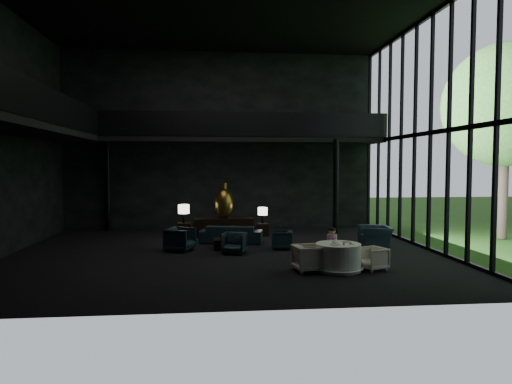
{
  "coord_description": "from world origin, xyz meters",
  "views": [
    {
      "loc": [
        -0.48,
        -14.88,
        2.9
      ],
      "look_at": [
        1.05,
        0.5,
        1.99
      ],
      "focal_mm": 32.0,
      "sensor_mm": 36.0,
      "label": 1
    }
  ],
  "objects": [
    {
      "name": "railing_back",
      "position": [
        1.0,
        4.0,
        4.6
      ],
      "size": [
        12.0,
        0.06,
        1.0
      ],
      "primitive_type": "cube",
      "color": "black",
      "rests_on": "mezzanine_back"
    },
    {
      "name": "window_armchair",
      "position": [
        5.27,
        0.55,
        0.55
      ],
      "size": [
        0.94,
        1.33,
        1.09
      ],
      "primitive_type": "imported",
      "rotation": [
        0.0,
        0.0,
        -1.68
      ],
      "color": "#202C39",
      "rests_on": "floor"
    },
    {
      "name": "dining_chair_west",
      "position": [
        2.18,
        -2.75,
        0.42
      ],
      "size": [
        0.87,
        0.91,
        0.83
      ],
      "primitive_type": "imported",
      "rotation": [
        0.0,
        0.0,
        1.72
      ],
      "color": "#AEA8A0",
      "rests_on": "floor"
    },
    {
      "name": "dining_chair_east",
      "position": [
        3.98,
        -2.73,
        0.3
      ],
      "size": [
        0.74,
        0.76,
        0.61
      ],
      "primitive_type": "imported",
      "rotation": [
        0.0,
        0.0,
        -1.19
      ],
      "color": "#A6A099",
      "rests_on": "floor"
    },
    {
      "name": "ceiling",
      "position": [
        0.0,
        0.0,
        8.0
      ],
      "size": [
        14.0,
        12.0,
        0.02
      ],
      "primitive_type": "cube",
      "color": "black",
      "rests_on": "ground"
    },
    {
      "name": "coffee_table",
      "position": [
        0.02,
        0.83,
        0.18
      ],
      "size": [
        0.81,
        0.81,
        0.36
      ],
      "primitive_type": "cube",
      "rotation": [
        0.0,
        0.0,
        0.0
      ],
      "color": "black",
      "rests_on": "floor"
    },
    {
      "name": "floor",
      "position": [
        0.0,
        0.0,
        0.0
      ],
      "size": [
        14.0,
        12.0,
        0.02
      ],
      "primitive_type": "cube",
      "color": "black",
      "rests_on": "ground"
    },
    {
      "name": "lounge_armchair_east",
      "position": [
        1.97,
        0.6,
        0.32
      ],
      "size": [
        0.69,
        0.72,
        0.64
      ],
      "primitive_type": "imported",
      "rotation": [
        0.0,
        0.0,
        -1.75
      ],
      "color": "black",
      "rests_on": "floor"
    },
    {
      "name": "plate_b",
      "position": [
        3.28,
        -2.55,
        0.76
      ],
      "size": [
        0.25,
        0.25,
        0.02
      ],
      "primitive_type": "cylinder",
      "rotation": [
        0.0,
        0.0,
        0.09
      ],
      "color": "white",
      "rests_on": "dining_table"
    },
    {
      "name": "saucer",
      "position": [
        3.32,
        -2.91,
        0.76
      ],
      "size": [
        0.21,
        0.21,
        0.01
      ],
      "primitive_type": "cylinder",
      "rotation": [
        0.0,
        0.0,
        -0.34
      ],
      "color": "white",
      "rests_on": "dining_table"
    },
    {
      "name": "column_ne",
      "position": [
        4.8,
        4.0,
        2.0
      ],
      "size": [
        0.24,
        0.24,
        4.0
      ],
      "primitive_type": "cylinder",
      "color": "black",
      "rests_on": "floor"
    },
    {
      "name": "plate_a",
      "position": [
        2.86,
        -2.94,
        0.76
      ],
      "size": [
        0.32,
        0.32,
        0.02
      ],
      "primitive_type": "cylinder",
      "rotation": [
        0.0,
        0.0,
        0.25
      ],
      "color": "white",
      "rests_on": "dining_table"
    },
    {
      "name": "curtain_wall",
      "position": [
        6.95,
        0.0,
        4.0
      ],
      "size": [
        0.2,
        12.0,
        8.0
      ],
      "primitive_type": null,
      "color": "black",
      "rests_on": "ground"
    },
    {
      "name": "sofa",
      "position": [
        0.27,
        2.04,
        0.5
      ],
      "size": [
        2.65,
        1.21,
        1.0
      ],
      "primitive_type": "imported",
      "rotation": [
        0.0,
        0.0,
        2.96
      ],
      "color": "#1C3947",
      "rests_on": "floor"
    },
    {
      "name": "mezzanine_left",
      "position": [
        -6.0,
        0.0,
        4.0
      ],
      "size": [
        2.0,
        12.0,
        0.25
      ],
      "primitive_type": "cube",
      "color": "black",
      "rests_on": "wall_left"
    },
    {
      "name": "column_nw",
      "position": [
        -5.0,
        5.7,
        2.0
      ],
      "size": [
        0.24,
        0.24,
        4.0
      ],
      "primitive_type": "cylinder",
      "color": "black",
      "rests_on": "floor"
    },
    {
      "name": "railing_left",
      "position": [
        -5.0,
        0.0,
        4.6
      ],
      "size": [
        0.06,
        12.0,
        1.0
      ],
      "primitive_type": "cube",
      "color": "black",
      "rests_on": "mezzanine_left"
    },
    {
      "name": "bronze_urn",
      "position": [
        0.04,
        3.49,
        1.37
      ],
      "size": [
        0.76,
        0.76,
        1.42
      ],
      "color": "#B5692B",
      "rests_on": "console"
    },
    {
      "name": "dining_table",
      "position": [
        3.0,
        -2.75,
        0.33
      ],
      "size": [
        1.4,
        1.4,
        0.75
      ],
      "color": "white",
      "rests_on": "floor"
    },
    {
      "name": "cream_pot",
      "position": [
        3.08,
        -2.99,
        0.78
      ],
      "size": [
        0.07,
        0.07,
        0.06
      ],
      "primitive_type": "cylinder",
      "rotation": [
        0.0,
        0.0,
        0.38
      ],
      "color": "#99999E",
      "rests_on": "dining_table"
    },
    {
      "name": "console",
      "position": [
        0.04,
        3.45,
        0.38
      ],
      "size": [
        2.38,
        0.54,
        0.76
      ],
      "primitive_type": "cube",
      "color": "black",
      "rests_on": "floor"
    },
    {
      "name": "cereal_bowl",
      "position": [
        2.91,
        -2.71,
        0.79
      ],
      "size": [
        0.17,
        0.17,
        0.08
      ],
      "primitive_type": "ellipsoid",
      "color": "white",
      "rests_on": "dining_table"
    },
    {
      "name": "table_lamp_right",
      "position": [
        1.64,
        3.66,
        0.98
      ],
      "size": [
        0.39,
        0.39,
        0.66
      ],
      "color": "black",
      "rests_on": "side_table_right"
    },
    {
      "name": "side_table_right",
      "position": [
        1.64,
        3.62,
        0.26
      ],
      "size": [
        0.47,
        0.47,
        0.51
      ],
      "primitive_type": "cube",
      "color": "black",
      "rests_on": "floor"
    },
    {
      "name": "mezzanine_back",
      "position": [
        1.0,
        5.0,
        4.0
      ],
      "size": [
        12.0,
        2.0,
        0.25
      ],
      "primitive_type": "cube",
      "color": "black",
      "rests_on": "wall_back"
    },
    {
      "name": "wall_front",
      "position": [
        0.0,
        -6.0,
        4.0
      ],
      "size": [
        14.0,
        0.04,
        8.0
      ],
      "primitive_type": "cube",
      "color": "black",
      "rests_on": "ground"
    },
    {
      "name": "lounge_armchair_south",
      "position": [
        0.27,
        -0.04,
        0.37
      ],
      "size": [
        0.88,
        0.85,
        0.74
      ],
      "primitive_type": "imported",
      "rotation": [
        0.0,
        0.0,
        -0.3
      ],
      "color": "black",
      "rests_on": "floor"
    },
    {
      "name": "table_lamp_left",
      "position": [
        -1.56,
        3.46,
        1.12
      ],
      "size": [
        0.44,
        0.44,
        0.74
      ],
      "color": "black",
      "rests_on": "side_table_left"
    },
    {
      "name": "wall_back",
      "position": [
        0.0,
        6.0,
        4.0
      ],
      "size": [
        14.0,
        0.04,
        8.0
      ],
      "primitive_type": "cube",
      "color": "black",
      "rests_on": "ground"
    },
    {
      "name": "dining_chair_north",
      "position": [
        3.09,
        -1.9,
        0.31
      ],
      "size": [
        0.62,
        0.58,
        0.62
      ],
      "primitive_type": "imported",
      "rotation": [
        0.0,
        0.0,
        3.18
      ],
      "color": "#B3A99B",
      "rests_on": "floor"
    },
    {
      "name": "lounge_armchair_west",
      "position": [
        -1.53,
        0.6,
        0.49
      ],
      "size": [
        1.17,
        1.2,
        0.97
      ],
      "primitive_type": "imported",
      "rotation": [
        0.0,
        0.0,
        1.19
      ],
      "color": "black",
      "rests_on": "floor"
    },
    {
      "name": "coffee_cup",
      "position": [
        3.3,
        -2.9,
        0.79
      ],
      "size": [
        0.07,
        0.07,
        0.05
      ],
      "primitive_type": "cylinder",
      "rotation": [
        0.0,
        0.0,
        0.03
      ],
      "color": "white",
      "rests_on": "saucer"
    },
    {
      "name": "tree_near",
      "position": [
        11.0,
        2.0,
        5.23
      ],
      "size": [
        4.8,
        4.8,
        7.65
      ],
      "color": "#382D23",
      "rests_on": "garden_ground"
    },
    {
      "name": "child",
      "position": [
        3.07,
        -1.84,
        0.76
      ],
      "size": [
        0.29,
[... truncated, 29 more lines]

